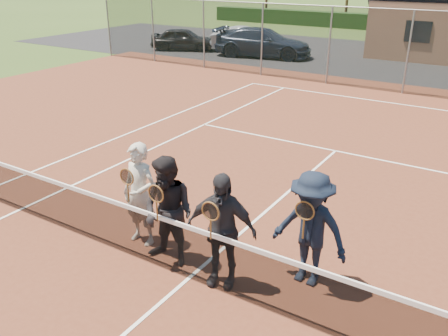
{
  "coord_description": "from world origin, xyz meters",
  "views": [
    {
      "loc": [
        3.67,
        -4.79,
        4.45
      ],
      "look_at": [
        -0.31,
        1.5,
        1.25
      ],
      "focal_mm": 38.0,
      "sensor_mm": 36.0,
      "label": 1
    }
  ],
  "objects_px": {
    "player_a": "(140,195)",
    "player_d": "(310,229)",
    "player_c": "(221,230)",
    "car_a": "(184,39)",
    "player_b": "(169,212)",
    "tennis_net": "(188,250)",
    "car_b": "(247,39)",
    "car_c": "(263,43)"
  },
  "relations": [
    {
      "from": "car_a",
      "to": "player_d",
      "type": "distance_m",
      "value": 21.63
    },
    {
      "from": "car_c",
      "to": "player_d",
      "type": "bearing_deg",
      "value": -161.48
    },
    {
      "from": "player_c",
      "to": "player_b",
      "type": "bearing_deg",
      "value": 179.0
    },
    {
      "from": "player_a",
      "to": "player_c",
      "type": "bearing_deg",
      "value": -7.78
    },
    {
      "from": "car_b",
      "to": "tennis_net",
      "type": "distance_m",
      "value": 20.95
    },
    {
      "from": "player_d",
      "to": "car_a",
      "type": "bearing_deg",
      "value": 131.71
    },
    {
      "from": "car_c",
      "to": "player_b",
      "type": "distance_m",
      "value": 18.94
    },
    {
      "from": "player_b",
      "to": "car_a",
      "type": "bearing_deg",
      "value": 126.22
    },
    {
      "from": "car_c",
      "to": "player_c",
      "type": "xyz_separation_m",
      "value": [
        8.55,
        -17.37,
        0.19
      ]
    },
    {
      "from": "player_a",
      "to": "player_d",
      "type": "height_order",
      "value": "same"
    },
    {
      "from": "player_b",
      "to": "player_d",
      "type": "bearing_deg",
      "value": 18.53
    },
    {
      "from": "tennis_net",
      "to": "player_a",
      "type": "xyz_separation_m",
      "value": [
        -1.31,
        0.45,
        0.38
      ]
    },
    {
      "from": "player_d",
      "to": "player_b",
      "type": "bearing_deg",
      "value": -161.47
    },
    {
      "from": "player_c",
      "to": "player_d",
      "type": "distance_m",
      "value": 1.29
    },
    {
      "from": "player_b",
      "to": "tennis_net",
      "type": "bearing_deg",
      "value": -23.06
    },
    {
      "from": "car_c",
      "to": "player_c",
      "type": "bearing_deg",
      "value": -165.31
    },
    {
      "from": "car_a",
      "to": "player_d",
      "type": "relative_size",
      "value": 2.0
    },
    {
      "from": "player_a",
      "to": "player_c",
      "type": "distance_m",
      "value": 1.78
    },
    {
      "from": "player_b",
      "to": "player_d",
      "type": "xyz_separation_m",
      "value": [
        2.06,
        0.69,
        -0.0
      ]
    },
    {
      "from": "player_a",
      "to": "player_c",
      "type": "height_order",
      "value": "same"
    },
    {
      "from": "car_a",
      "to": "car_c",
      "type": "bearing_deg",
      "value": -108.11
    },
    {
      "from": "car_a",
      "to": "tennis_net",
      "type": "xyz_separation_m",
      "value": [
        12.85,
        -17.06,
        -0.07
      ]
    },
    {
      "from": "car_b",
      "to": "player_b",
      "type": "xyz_separation_m",
      "value": [
        9.13,
        -18.38,
        0.27
      ]
    },
    {
      "from": "car_c",
      "to": "tennis_net",
      "type": "distance_m",
      "value": 19.35
    },
    {
      "from": "player_d",
      "to": "player_c",
      "type": "bearing_deg",
      "value": -146.82
    },
    {
      "from": "car_b",
      "to": "player_b",
      "type": "relative_size",
      "value": 2.21
    },
    {
      "from": "car_b",
      "to": "car_c",
      "type": "relative_size",
      "value": 0.79
    },
    {
      "from": "player_a",
      "to": "player_d",
      "type": "bearing_deg",
      "value": 9.32
    },
    {
      "from": "car_b",
      "to": "player_a",
      "type": "bearing_deg",
      "value": 179.95
    },
    {
      "from": "player_b",
      "to": "player_d",
      "type": "height_order",
      "value": "same"
    },
    {
      "from": "car_a",
      "to": "player_a",
      "type": "bearing_deg",
      "value": -169.56
    },
    {
      "from": "player_b",
      "to": "player_c",
      "type": "height_order",
      "value": "same"
    },
    {
      "from": "car_b",
      "to": "player_b",
      "type": "height_order",
      "value": "player_b"
    },
    {
      "from": "tennis_net",
      "to": "car_a",
      "type": "bearing_deg",
      "value": 126.99
    },
    {
      "from": "car_c",
      "to": "player_d",
      "type": "height_order",
      "value": "player_d"
    },
    {
      "from": "car_a",
      "to": "player_a",
      "type": "height_order",
      "value": "player_a"
    },
    {
      "from": "car_c",
      "to": "player_a",
      "type": "distance_m",
      "value": 18.43
    },
    {
      "from": "car_c",
      "to": "tennis_net",
      "type": "bearing_deg",
      "value": -166.79
    },
    {
      "from": "tennis_net",
      "to": "player_d",
      "type": "bearing_deg",
      "value": 30.68
    },
    {
      "from": "car_b",
      "to": "car_c",
      "type": "distance_m",
      "value": 1.86
    },
    {
      "from": "player_b",
      "to": "car_c",
      "type": "bearing_deg",
      "value": 113.57
    },
    {
      "from": "player_c",
      "to": "car_b",
      "type": "bearing_deg",
      "value": 118.78
    }
  ]
}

